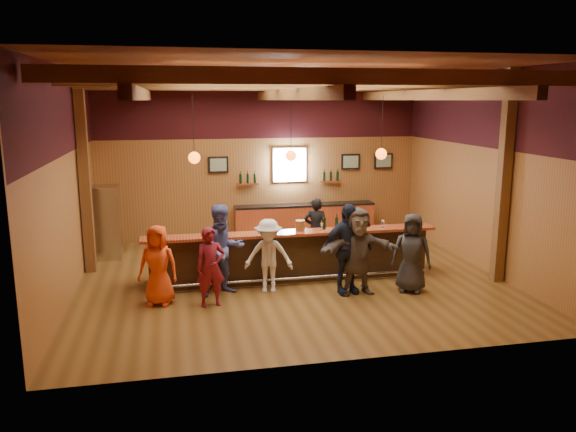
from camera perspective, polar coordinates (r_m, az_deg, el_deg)
The scene contains 27 objects.
room at distance 11.82m, azimuth 0.24°, elevation 8.64°, with size 9.04×9.00×4.52m.
bar_counter at distance 12.35m, azimuth 0.22°, elevation -3.90°, with size 6.30×1.07×1.11m.
back_bar_cabinet at distance 16.00m, azimuth 1.71°, elevation -0.45°, with size 4.00×0.52×0.95m.
window at distance 15.87m, azimuth 0.15°, elevation 5.22°, with size 0.95×0.09×0.95m.
framed_pictures at distance 16.06m, azimuth 3.19°, elevation 5.46°, with size 5.35×0.05×0.45m.
wine_shelves at distance 15.86m, azimuth 0.19°, elevation 3.65°, with size 3.00×0.18×0.30m.
pendant_lights at distance 11.80m, azimuth 0.30°, elevation 6.18°, with size 4.24×0.24×1.37m.
stainless_fridge at distance 14.49m, azimuth -18.03°, elevation -0.60°, with size 0.70×0.70×1.80m, color silver.
customer_orange at distance 10.95m, azimuth -13.06°, elevation -4.88°, with size 0.76×0.49×1.55m, color #ED4716.
customer_redvest at distance 10.70m, azimuth -7.87°, elevation -5.16°, with size 0.56×0.36×1.53m, color maroon.
customer_denim at distance 11.26m, azimuth -6.61°, elevation -3.43°, with size 0.89×0.70×1.84m, color #5664AD.
customer_white at distance 11.38m, azimuth -1.99°, elevation -4.05°, with size 0.98×0.56×1.51m, color silver.
customer_navy at distance 11.30m, azimuth 5.98°, elevation -3.34°, with size 1.08×0.45×1.84m, color #192032.
customer_brown at distance 11.31m, azimuth 7.12°, elevation -3.56°, with size 1.64×0.52×1.77m, color #5D544A.
customer_dark at distance 11.64m, azimuth 12.44°, elevation -3.68°, with size 0.79×0.52×1.62m, color #2A2A2D.
bartender at distance 13.60m, azimuth 2.83°, elevation -1.36°, with size 0.56×0.37×1.55m, color black.
ice_bucket at distance 11.96m, azimuth 1.25°, elevation -0.96°, with size 0.21×0.21×0.22m, color brown.
bottle_a at distance 12.11m, azimuth 3.70°, elevation -0.73°, with size 0.07×0.07×0.34m.
bottle_b at distance 12.26m, azimuth 4.97°, elevation -0.65°, with size 0.07×0.07×0.31m.
glass_a at distance 11.68m, azimuth -13.36°, elevation -1.51°, with size 0.08×0.08×0.18m.
glass_b at distance 11.62m, azimuth -8.23°, elevation -1.37°, with size 0.08×0.08×0.18m.
glass_c at distance 11.74m, azimuth -6.84°, elevation -1.25°, with size 0.07×0.07×0.17m.
glass_d at distance 11.68m, azimuth -3.09°, elevation -1.26°, with size 0.07×0.07×0.17m.
glass_e at distance 11.83m, azimuth -1.23°, elevation -0.98°, with size 0.09×0.09×0.19m.
glass_f at distance 12.01m, azimuth 3.41°, elevation -0.89°, with size 0.07×0.07×0.17m.
glass_g at distance 12.25m, azimuth 7.13°, elevation -0.65°, with size 0.08×0.08×0.19m.
glass_h at distance 12.43m, azimuth 9.61°, elevation -0.58°, with size 0.08×0.08×0.17m.
Camera 1 is at (-2.45, -11.49, 3.85)m, focal length 35.00 mm.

